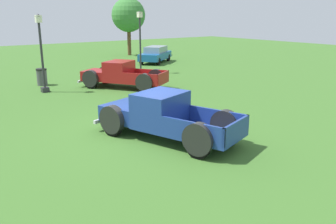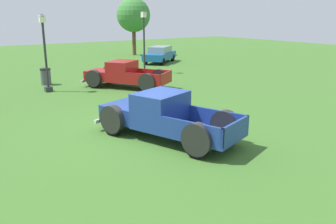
# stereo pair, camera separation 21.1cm
# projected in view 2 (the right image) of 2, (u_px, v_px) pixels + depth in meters

# --- Properties ---
(ground_plane) EXTENTS (80.00, 80.00, 0.00)m
(ground_plane) POSITION_uv_depth(u_px,v_px,m) (146.00, 134.00, 11.89)
(ground_plane) COLOR #3D6B28
(pickup_truck_foreground) EXTENTS (3.25, 5.21, 1.50)m
(pickup_truck_foreground) POSITION_uv_depth(u_px,v_px,m) (159.00, 116.00, 11.48)
(pickup_truck_foreground) COLOR navy
(pickup_truck_foreground) RESTS_ON ground_plane
(pickup_truck_behind_left) EXTENTS (4.05, 4.89, 1.46)m
(pickup_truck_behind_left) POSITION_uv_depth(u_px,v_px,m) (121.00, 75.00, 19.40)
(pickup_truck_behind_left) COLOR maroon
(pickup_truck_behind_left) RESTS_ON ground_plane
(sedan_distant_a) EXTENTS (4.20, 3.76, 1.34)m
(sedan_distant_a) POSITION_uv_depth(u_px,v_px,m) (160.00, 54.00, 29.45)
(sedan_distant_a) COLOR #195699
(sedan_distant_a) RESTS_ON ground_plane
(lamp_post_near) EXTENTS (0.36, 0.36, 3.95)m
(lamp_post_near) POSITION_uv_depth(u_px,v_px,m) (45.00, 52.00, 17.93)
(lamp_post_near) COLOR #2D2D33
(lamp_post_near) RESTS_ON ground_plane
(lamp_post_far) EXTENTS (0.36, 0.36, 4.15)m
(lamp_post_far) POSITION_uv_depth(u_px,v_px,m) (144.00, 41.00, 23.77)
(lamp_post_far) COLOR #2D2D33
(lamp_post_far) RESTS_ON ground_plane
(trash_can) EXTENTS (0.59, 0.59, 0.95)m
(trash_can) POSITION_uv_depth(u_px,v_px,m) (46.00, 76.00, 20.17)
(trash_can) COLOR #4C4C51
(trash_can) RESTS_ON ground_plane
(oak_tree_east) EXTENTS (3.26, 3.26, 5.49)m
(oak_tree_east) POSITION_uv_depth(u_px,v_px,m) (133.00, 15.00, 34.16)
(oak_tree_east) COLOR brown
(oak_tree_east) RESTS_ON ground_plane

